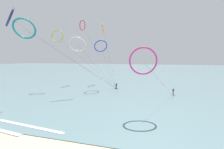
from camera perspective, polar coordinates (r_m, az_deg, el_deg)
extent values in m
cube|color=slate|center=(115.09, 11.01, 1.52)|extent=(400.00, 200.00, 0.08)
ellipsoid|color=purple|center=(41.61, 21.64, -6.97)|extent=(1.40, 0.40, 0.06)
cylinder|color=black|center=(41.38, 21.70, -6.44)|extent=(0.12, 0.12, 0.80)
cylinder|color=black|center=(41.65, 21.62, -6.35)|extent=(0.12, 0.12, 0.80)
cube|color=black|center=(41.37, 21.70, -5.43)|extent=(0.23, 0.34, 0.62)
sphere|color=tan|center=(41.29, 21.72, -4.86)|extent=(0.22, 0.22, 0.22)
cylinder|color=black|center=(41.27, 21.75, -5.39)|extent=(0.51, 0.14, 0.39)
cylinder|color=black|center=(41.69, 21.62, -5.27)|extent=(0.51, 0.14, 0.39)
ellipsoid|color=black|center=(46.43, 1.64, -5.18)|extent=(1.40, 0.40, 0.06)
cylinder|color=#191E38|center=(46.24, 1.52, -4.68)|extent=(0.12, 0.12, 0.80)
cylinder|color=#191E38|center=(46.45, 1.75, -4.64)|extent=(0.12, 0.12, 0.80)
cube|color=#191E38|center=(46.22, 1.64, -3.79)|extent=(0.33, 0.38, 0.62)
sphere|color=tan|center=(46.15, 1.64, -3.28)|extent=(0.22, 0.22, 0.22)
cylinder|color=#191E38|center=(46.16, 1.49, -3.74)|extent=(0.48, 0.32, 0.39)
cylinder|color=#191E38|center=(46.49, 1.86, -3.67)|extent=(0.48, 0.32, 0.39)
torus|color=red|center=(64.38, -10.86, 17.42)|extent=(1.33, 4.07, 4.00)
cylinder|color=#3F3F3F|center=(54.05, -5.50, 7.89)|extent=(16.77, 12.71, 21.77)
torus|color=#2647B7|center=(48.46, -4.20, 10.43)|extent=(4.85, 4.30, 3.59)
cylinder|color=#3F3F3F|center=(46.95, -1.33, 2.63)|extent=(5.38, 1.40, 12.70)
torus|color=orange|center=(63.76, -3.37, 16.54)|extent=(2.11, 4.47, 4.28)
cylinder|color=#3F3F3F|center=(54.08, -1.21, 7.29)|extent=(9.21, 15.32, 20.58)
torus|color=#8CC62D|center=(51.41, -19.55, 13.20)|extent=(3.74, 1.52, 3.71)
cylinder|color=#3F3F3F|center=(47.48, -9.38, 4.41)|extent=(18.16, 2.12, 15.72)
torus|color=teal|center=(37.93, -29.56, 14.65)|extent=(3.55, 4.93, 4.57)
cylinder|color=#3F3F3F|center=(40.06, -12.12, 3.65)|extent=(15.51, 17.33, 15.20)
torus|color=navy|center=(49.13, -33.50, 17.30)|extent=(5.53, 5.12, 4.97)
cylinder|color=#3F3F3F|center=(44.71, -16.05, 6.50)|extent=(25.01, 11.90, 19.40)
torus|color=silver|center=(41.31, -12.67, 10.93)|extent=(4.94, 4.50, 4.07)
cylinder|color=#3F3F3F|center=(43.11, -5.04, 2.26)|extent=(8.53, 7.79, 12.67)
torus|color=#CC288E|center=(25.93, 11.41, 4.93)|extent=(4.73, 1.59, 4.65)
cylinder|color=#3F3F3F|center=(33.49, 17.70, -2.63)|extent=(6.65, 14.42, 8.65)
cube|color=white|center=(26.79, -32.47, -14.97)|extent=(17.07, 2.21, 0.12)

